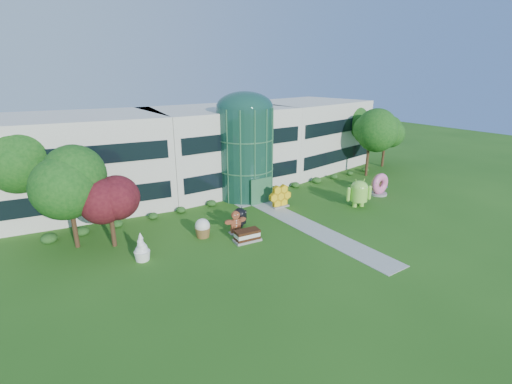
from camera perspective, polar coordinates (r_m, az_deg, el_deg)
ground at (r=33.04m, az=9.83°, el=-6.16°), size 140.00×140.00×0.00m
building at (r=45.57m, az=-5.80°, el=6.96°), size 46.00×15.00×9.30m
atrium at (r=40.46m, az=-1.68°, el=5.97°), size 6.00×6.00×9.80m
walkway at (r=34.35m, az=7.52°, el=-5.02°), size 2.40×20.00×0.04m
tree_red at (r=31.18m, az=-21.51°, el=-2.76°), size 4.00×4.00×6.00m
trees_backdrop at (r=41.44m, az=-2.42°, el=5.27°), size 52.00×8.00×8.40m
android_green at (r=39.51m, az=15.59°, el=0.08°), size 3.39×2.84×3.27m
android_black at (r=33.29m, az=-2.52°, el=-3.72°), size 2.14×1.74×2.11m
donut at (r=44.11m, az=18.40°, el=1.19°), size 2.45×1.19×2.54m
gingerbread at (r=32.09m, az=-3.16°, el=-4.65°), size 2.30×1.04×2.06m
ice_cream_sandwich at (r=30.81m, az=-1.37°, el=-6.72°), size 2.35×1.35×1.00m
honeycomb at (r=38.19m, az=3.72°, el=-0.79°), size 2.75×1.08×2.14m
froyo at (r=28.93m, az=-17.22°, el=-8.05°), size 1.52×1.52×2.17m
cupcake at (r=31.77m, az=-8.23°, el=-5.47°), size 1.37×1.37×1.64m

